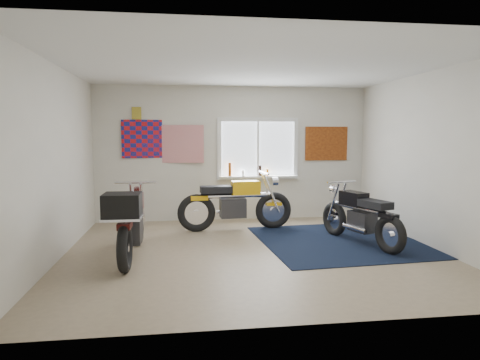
{
  "coord_description": "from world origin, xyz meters",
  "views": [
    {
      "loc": [
        -1.03,
        -6.12,
        1.72
      ],
      "look_at": [
        -0.15,
        0.4,
        1.03
      ],
      "focal_mm": 32.0,
      "sensor_mm": 36.0,
      "label": 1
    }
  ],
  "objects": [
    {
      "name": "ground",
      "position": [
        0.0,
        0.0,
        0.0
      ],
      "size": [
        5.5,
        5.5,
        0.0
      ],
      "primitive_type": "plane",
      "color": "#9E896B",
      "rests_on": "ground"
    },
    {
      "name": "room_shell",
      "position": [
        0.0,
        0.0,
        1.64
      ],
      "size": [
        5.5,
        5.5,
        5.5
      ],
      "color": "white",
      "rests_on": "ground"
    },
    {
      "name": "navy_rug",
      "position": [
        1.49,
        0.41,
        0.01
      ],
      "size": [
        2.67,
        2.77,
        0.01
      ],
      "primitive_type": "cube",
      "rotation": [
        0.0,
        0.0,
        0.07
      ],
      "color": "black",
      "rests_on": "ground"
    },
    {
      "name": "window_assembly",
      "position": [
        0.5,
        2.47,
        1.37
      ],
      "size": [
        1.66,
        0.17,
        1.26
      ],
      "color": "white",
      "rests_on": "room_shell"
    },
    {
      "name": "oil_bottles",
      "position": [
        0.23,
        2.4,
        1.01
      ],
      "size": [
        0.83,
        0.07,
        0.28
      ],
      "color": "#8F4314",
      "rests_on": "window_assembly"
    },
    {
      "name": "flag_display",
      "position": [
        -1.9,
        2.48,
        2.15
      ],
      "size": [
        1.6,
        0.1,
        1.17
      ],
      "color": "red",
      "rests_on": "room_shell"
    },
    {
      "name": "triumph_poster",
      "position": [
        1.95,
        2.48,
        1.55
      ],
      "size": [
        0.9,
        0.03,
        0.7
      ],
      "primitive_type": "cube",
      "color": "#A54C14",
      "rests_on": "room_shell"
    },
    {
      "name": "yellow_triumph",
      "position": [
        -0.09,
        1.5,
        0.47
      ],
      "size": [
        2.11,
        0.63,
        1.06
      ],
      "rotation": [
        0.0,
        0.0,
        0.06
      ],
      "color": "black",
      "rests_on": "ground"
    },
    {
      "name": "black_chrome_bike",
      "position": [
        1.75,
        0.22,
        0.42
      ],
      "size": [
        0.77,
        1.84,
        0.97
      ],
      "rotation": [
        0.0,
        0.0,
        1.87
      ],
      "color": "black",
      "rests_on": "navy_rug"
    },
    {
      "name": "maroon_tourer",
      "position": [
        -1.75,
        -0.2,
        0.54
      ],
      "size": [
        0.61,
        2.03,
        1.03
      ],
      "rotation": [
        0.0,
        0.0,
        1.55
      ],
      "color": "black",
      "rests_on": "ground"
    }
  ]
}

